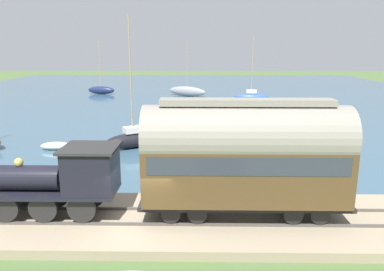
% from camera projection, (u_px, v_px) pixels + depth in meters
% --- Properties ---
extents(ground_plane, '(200.00, 200.00, 0.00)m').
position_uv_depth(ground_plane, '(143.00, 231.00, 14.97)').
color(ground_plane, '#476033').
extents(harbor_water, '(80.00, 80.00, 0.01)m').
position_uv_depth(harbor_water, '(184.00, 95.00, 57.18)').
color(harbor_water, '#38566B').
rests_on(harbor_water, ground).
extents(rail_embankment, '(5.25, 56.00, 0.49)m').
position_uv_depth(rail_embankment, '(145.00, 222.00, 15.39)').
color(rail_embankment, gray).
rests_on(rail_embankment, ground).
extents(steam_locomotive, '(2.02, 6.11, 3.44)m').
position_uv_depth(steam_locomotive, '(61.00, 176.00, 14.99)').
color(steam_locomotive, black).
rests_on(steam_locomotive, rail_embankment).
extents(passenger_coach, '(2.48, 8.26, 4.78)m').
position_uv_depth(passenger_coach, '(245.00, 154.00, 14.65)').
color(passenger_coach, black).
rests_on(passenger_coach, rail_embankment).
extents(sailboat_gray, '(4.27, 5.99, 7.97)m').
position_uv_depth(sailboat_gray, '(187.00, 91.00, 55.28)').
color(sailboat_gray, gray).
rests_on(sailboat_gray, harbor_water).
extents(sailboat_black, '(3.29, 4.23, 9.31)m').
position_uv_depth(sailboat_black, '(133.00, 139.00, 27.17)').
color(sailboat_black, black).
rests_on(sailboat_black, harbor_water).
extents(sailboat_blue, '(1.79, 4.66, 8.43)m').
position_uv_depth(sailboat_blue, '(251.00, 96.00, 50.78)').
color(sailboat_blue, '#335199').
rests_on(sailboat_blue, harbor_water).
extents(sailboat_navy, '(1.93, 4.44, 7.96)m').
position_uv_depth(sailboat_navy, '(101.00, 90.00, 57.72)').
color(sailboat_navy, '#192347').
rests_on(sailboat_navy, harbor_water).
extents(rowboat_near_shore, '(0.95, 2.15, 0.56)m').
position_uv_depth(rowboat_near_shore, '(56.00, 146.00, 26.72)').
color(rowboat_near_shore, silver).
rests_on(rowboat_near_shore, harbor_water).
extents(rowboat_far_out, '(2.13, 1.97, 0.50)m').
position_uv_depth(rowboat_far_out, '(203.00, 156.00, 24.43)').
color(rowboat_far_out, '#B7B2A3').
rests_on(rowboat_far_out, harbor_water).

